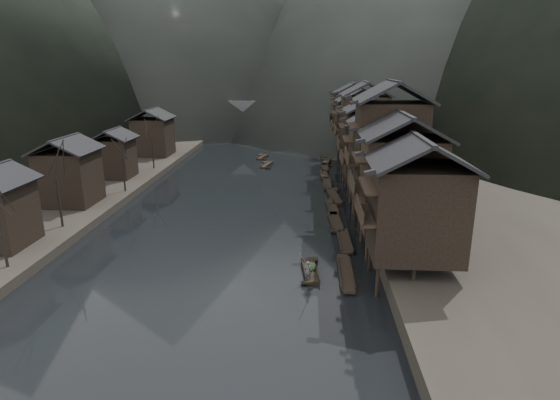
{
  "coord_description": "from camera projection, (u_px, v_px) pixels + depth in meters",
  "views": [
    {
      "loc": [
        8.61,
        -44.01,
        17.66
      ],
      "look_at": [
        5.48,
        7.65,
        2.5
      ],
      "focal_mm": 30.0,
      "sensor_mm": 36.0,
      "label": 1
    }
  ],
  "objects": [
    {
      "name": "bare_trees",
      "position": [
        96.0,
        158.0,
        56.57
      ],
      "size": [
        3.92,
        42.8,
        7.84
      ],
      "color": "black",
      "rests_on": "left_bank"
    },
    {
      "name": "hero_sampan",
      "position": [
        310.0,
        271.0,
        40.96
      ],
      "size": [
        1.67,
        5.44,
        0.44
      ],
      "color": "black",
      "rests_on": "water"
    },
    {
      "name": "water",
      "position": [
        222.0,
        244.0,
        47.62
      ],
      "size": [
        300.0,
        300.0,
        0.0
      ],
      "primitive_type": "plane",
      "color": "black",
      "rests_on": "ground"
    },
    {
      "name": "left_houses",
      "position": [
        103.0,
        151.0,
        66.49
      ],
      "size": [
        8.1,
        53.2,
        8.73
      ],
      "color": "black",
      "rests_on": "left_bank"
    },
    {
      "name": "left_bank",
      "position": [
        76.0,
        158.0,
        87.8
      ],
      "size": [
        40.0,
        200.0,
        1.2
      ],
      "primitive_type": "cube",
      "color": "#2D2823",
      "rests_on": "ground"
    },
    {
      "name": "moored_sampans",
      "position": [
        328.0,
        180.0,
        72.56
      ],
      "size": [
        2.52,
        73.59,
        0.47
      ],
      "color": "black",
      "rests_on": "water"
    },
    {
      "name": "midriver_boats",
      "position": [
        271.0,
        155.0,
        92.78
      ],
      "size": [
        4.85,
        26.44,
        0.44
      ],
      "color": "black",
      "rests_on": "water"
    },
    {
      "name": "right_bank",
      "position": [
        455.0,
        161.0,
        83.66
      ],
      "size": [
        40.0,
        200.0,
        1.8
      ],
      "primitive_type": "cube",
      "color": "#2D2823",
      "rests_on": "ground"
    },
    {
      "name": "stone_bridge",
      "position": [
        274.0,
        116.0,
        115.16
      ],
      "size": [
        40.0,
        6.0,
        9.0
      ],
      "color": "#4C4C4F",
      "rests_on": "ground"
    },
    {
      "name": "boatman",
      "position": [
        308.0,
        268.0,
        38.88
      ],
      "size": [
        0.67,
        0.48,
        1.7
      ],
      "primitive_type": "imported",
      "rotation": [
        0.0,
        0.0,
        3.02
      ],
      "color": "#59595B",
      "rests_on": "hero_sampan"
    },
    {
      "name": "stilt_houses",
      "position": [
        373.0,
        132.0,
        62.85
      ],
      "size": [
        9.0,
        67.6,
        16.2
      ],
      "color": "black",
      "rests_on": "ground"
    },
    {
      "name": "cargo_heap",
      "position": [
        310.0,
        263.0,
        41.03
      ],
      "size": [
        1.18,
        1.55,
        0.71
      ],
      "primitive_type": "ellipsoid",
      "color": "black",
      "rests_on": "hero_sampan"
    },
    {
      "name": "bamboo_pole",
      "position": [
        311.0,
        239.0,
        38.14
      ],
      "size": [
        1.81,
        2.25,
        3.49
      ],
      "primitive_type": "cylinder",
      "rotation": [
        0.68,
        0.0,
        -0.67
      ],
      "color": "#8C7A51",
      "rests_on": "boatman"
    }
  ]
}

